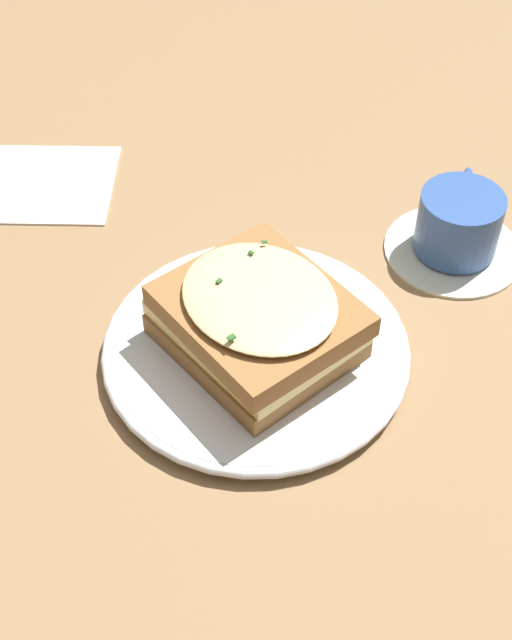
{
  "coord_description": "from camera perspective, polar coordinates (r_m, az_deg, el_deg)",
  "views": [
    {
      "loc": [
        0.17,
        0.45,
        0.54
      ],
      "look_at": [
        0.02,
        0.01,
        0.04
      ],
      "focal_mm": 50.0,
      "sensor_mm": 36.0,
      "label": 1
    }
  ],
  "objects": [
    {
      "name": "ground_plane",
      "position": [
        0.72,
        1.27,
        -1.2
      ],
      "size": [
        2.4,
        2.4,
        0.0
      ],
      "primitive_type": "plane",
      "color": "olive"
    },
    {
      "name": "dinner_plate",
      "position": [
        0.7,
        0.0,
        -1.89
      ],
      "size": [
        0.24,
        0.24,
        0.02
      ],
      "color": "white",
      "rests_on": "ground_plane"
    },
    {
      "name": "teacup_with_saucer",
      "position": [
        0.8,
        12.79,
        5.81
      ],
      "size": [
        0.12,
        0.12,
        0.06
      ],
      "rotation": [
        0.0,
        0.0,
        4.13
      ],
      "color": "silver",
      "rests_on": "ground_plane"
    },
    {
      "name": "sandwich",
      "position": [
        0.67,
        0.09,
        0.05
      ],
      "size": [
        0.16,
        0.18,
        0.06
      ],
      "rotation": [
        0.0,
        0.0,
        1.96
      ],
      "color": "olive",
      "rests_on": "dinner_plate"
    },
    {
      "name": "napkin",
      "position": [
        0.89,
        -13.79,
        8.53
      ],
      "size": [
        0.18,
        0.16,
        0.0
      ],
      "primitive_type": "cube",
      "rotation": [
        0.0,
        0.0,
        -0.34
      ],
      "color": "silver",
      "rests_on": "ground_plane"
    }
  ]
}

